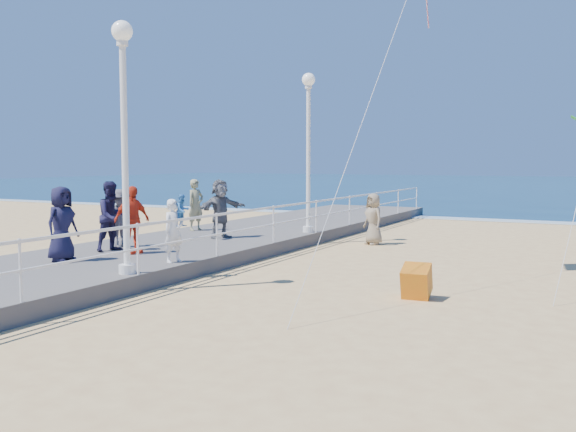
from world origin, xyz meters
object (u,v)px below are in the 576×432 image
at_px(woman_holding_toddler, 174,231).
at_px(spectator_4, 62,224).
at_px(lamp_post_far, 308,135).
at_px(spectator_3, 132,220).
at_px(toddler_held, 183,210).
at_px(beach_walker_c, 373,219).
at_px(lamp_post_mid, 124,120).
at_px(spectator_2, 120,218).
at_px(spectator_6, 196,205).
at_px(spectator_7, 112,216).
at_px(box_kite, 416,284).
at_px(spectator_5, 220,209).

distance_m(woman_holding_toddler, spectator_4, 2.73).
relative_size(lamp_post_far, woman_holding_toddler, 3.52).
bearing_deg(spectator_3, toddler_held, -89.68).
distance_m(spectator_3, beach_walker_c, 8.44).
bearing_deg(lamp_post_mid, spectator_4, 166.65).
relative_size(spectator_2, spectator_6, 0.92).
distance_m(spectator_4, spectator_7, 1.91).
distance_m(lamp_post_far, woman_holding_toddler, 7.72).
bearing_deg(spectator_7, box_kite, -77.35).
relative_size(woman_holding_toddler, toddler_held, 1.95).
bearing_deg(box_kite, spectator_6, 144.65).
xyz_separation_m(lamp_post_far, spectator_7, (-2.71, -6.49, -2.33)).
xyz_separation_m(spectator_5, spectator_6, (-1.95, 1.43, -0.03)).
bearing_deg(toddler_held, box_kite, -71.69).
bearing_deg(box_kite, beach_walker_c, 110.81).
bearing_deg(spectator_6, spectator_7, -155.74).
relative_size(spectator_6, box_kite, 2.96).
bearing_deg(woman_holding_toddler, spectator_4, 128.84).
height_order(spectator_3, spectator_4, spectator_4).
xyz_separation_m(lamp_post_mid, spectator_3, (-1.90, 2.36, -2.38)).
height_order(spectator_3, spectator_7, spectator_7).
distance_m(spectator_4, box_kite, 8.47).
bearing_deg(box_kite, spectator_5, 146.30).
bearing_deg(spectator_7, spectator_2, 40.62).
height_order(spectator_5, beach_walker_c, spectator_5).
xyz_separation_m(spectator_5, box_kite, (7.45, -4.10, -1.02)).
bearing_deg(lamp_post_mid, beach_walker_c, 78.33).
distance_m(lamp_post_mid, box_kite, 6.97).
distance_m(lamp_post_far, box_kite, 9.52).
bearing_deg(spectator_5, spectator_4, -168.67).
relative_size(lamp_post_far, spectator_3, 3.02).
relative_size(woman_holding_toddler, spectator_2, 0.93).
distance_m(woman_holding_toddler, beach_walker_c, 8.39).
height_order(lamp_post_far, spectator_5, lamp_post_far).
height_order(spectator_4, box_kite, spectator_4).
xyz_separation_m(woman_holding_toddler, spectator_6, (-3.64, 6.00, 0.13)).
height_order(woman_holding_toddler, spectator_3, spectator_3).
relative_size(spectator_3, spectator_4, 0.98).
bearing_deg(spectator_6, spectator_2, -158.11).
bearing_deg(spectator_4, toddler_held, -64.69).
relative_size(spectator_4, beach_walker_c, 1.05).
xyz_separation_m(lamp_post_far, woman_holding_toddler, (-0.05, -7.30, -2.51)).
bearing_deg(spectator_5, toddler_held, -137.92).
height_order(spectator_2, spectator_3, spectator_3).
xyz_separation_m(lamp_post_far, beach_walker_c, (2.03, 0.82, -2.80)).
bearing_deg(beach_walker_c, toddler_held, -68.49).
relative_size(spectator_7, beach_walker_c, 1.09).
bearing_deg(spectator_5, lamp_post_mid, -145.03).
relative_size(lamp_post_far, box_kite, 8.87).
bearing_deg(toddler_held, spectator_7, 91.91).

